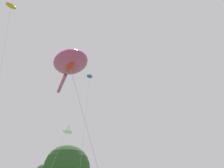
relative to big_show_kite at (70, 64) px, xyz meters
The scene contains 4 objects.
big_show_kite is the anchor object (origin of this frame).
small_kite_tiny_distant 18.10m from the big_show_kite, 65.27° to the left, with size 2.36×2.43×17.41m.
small_kite_delta_white 10.77m from the big_show_kite, 73.11° to the left, with size 3.73×1.45×9.07m.
small_kite_stunt_black 9.92m from the big_show_kite, 129.22° to the left, with size 1.25×1.67×18.03m.
Camera 1 is at (-8.37, -0.39, 1.97)m, focal length 43.00 mm.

